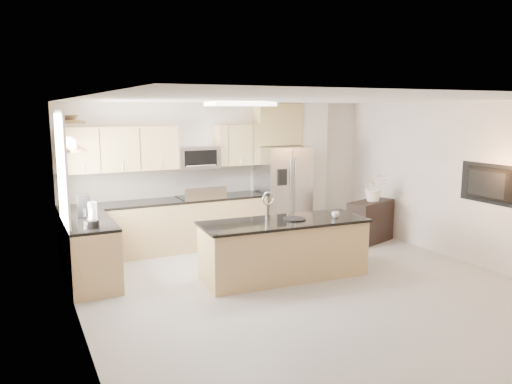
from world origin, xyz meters
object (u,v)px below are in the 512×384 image
blender (93,217)px  coffee_maker (84,207)px  cup (335,215)px  flower_vase (374,181)px  refrigerator (282,193)px  credenza (370,222)px  platter (294,219)px  television (486,184)px  range (201,222)px  microwave (197,157)px  kettle (92,214)px  bowl (67,117)px  island (284,249)px

blender → coffee_maker: blender is taller
cup → flower_vase: 2.05m
refrigerator → credenza: bearing=-37.7°
credenza → platter: size_ratio=2.85×
credenza → cup: bearing=-162.8°
platter → blender: bearing=169.8°
credenza → television: television is taller
range → microwave: 1.16m
range → cup: range is taller
blender → television: bearing=-15.4°
flower_vase → range: bearing=160.1°
microwave → kettle: 2.47m
refrigerator → bowl: bowl is taller
blender → flower_vase: bearing=5.5°
microwave → island: microwave is taller
platter → television: 3.01m
cup → television: television is taller
range → refrigerator: (1.66, -0.05, 0.42)m
refrigerator → island: size_ratio=0.70×
credenza → television: (0.52, -2.05, 0.96)m
flower_vase → television: television is taller
microwave → platter: (0.72, -2.21, -0.76)m
coffee_maker → island: bearing=-25.1°
television → bowl: bearing=68.8°
refrigerator → credenza: refrigerator is taller
credenza → platter: 2.53m
blender → kettle: blender is taller
credenza → range: bearing=141.7°
refrigerator → credenza: (1.33, -1.03, -0.50)m
microwave → kettle: bearing=-147.8°
range → platter: size_ratio=3.31×
credenza → platter: bearing=-174.4°
microwave → blender: microwave is taller
island → blender: (-2.63, 0.49, 0.64)m
platter → bowl: bowl is taller
blender → island: bearing=-10.6°
island → flower_vase: (2.46, 0.98, 0.74)m
blender → platter: bearing=-10.2°
island → cup: island is taller
microwave → cup: size_ratio=6.57×
credenza → coffee_maker: coffee_maker is taller
bowl → television: 6.26m
blender → kettle: (0.05, 0.43, -0.05)m
television → cup: bearing=68.0°
kettle → coffee_maker: size_ratio=0.72×
range → television: size_ratio=1.06×
bowl → platter: bearing=-22.0°
cup → bowl: (-3.60, 1.36, 1.47)m
cup → platter: (-0.63, 0.16, -0.04)m
credenza → coffee_maker: size_ratio=2.91×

